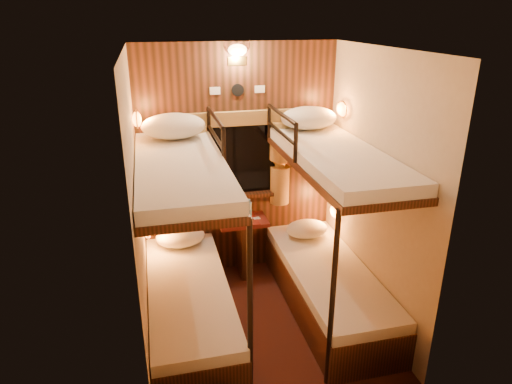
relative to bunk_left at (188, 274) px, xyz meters
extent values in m
plane|color=#37130F|center=(0.65, -0.07, -0.56)|extent=(2.10, 2.10, 0.00)
plane|color=silver|center=(0.65, -0.07, 1.84)|extent=(2.10, 2.10, 0.00)
plane|color=#C6B293|center=(0.65, 0.98, 0.64)|extent=(2.40, 0.00, 2.40)
plane|color=#C6B293|center=(0.65, -1.12, 0.64)|extent=(2.40, 0.00, 2.40)
plane|color=#C6B293|center=(-0.35, -0.07, 0.64)|extent=(0.00, 2.40, 2.40)
plane|color=#C6B293|center=(1.65, -0.07, 0.64)|extent=(0.00, 2.40, 2.40)
cube|color=black|center=(0.65, 0.97, 0.64)|extent=(2.00, 0.03, 2.40)
cube|color=black|center=(0.00, 0.00, -0.38)|extent=(0.70, 1.90, 0.35)
cube|color=white|center=(0.00, 0.00, -0.16)|extent=(0.68, 1.88, 0.10)
cube|color=black|center=(0.00, 0.00, 0.89)|extent=(0.70, 1.90, 0.06)
cube|color=white|center=(0.00, 0.00, 0.97)|extent=(0.68, 1.88, 0.10)
cylinder|color=black|center=(0.35, -0.90, 0.17)|extent=(0.04, 0.04, 1.45)
cylinder|color=black|center=(0.35, 0.88, 1.08)|extent=(0.04, 0.04, 0.32)
cylinder|color=black|center=(0.35, 0.03, 1.08)|extent=(0.04, 0.04, 0.32)
cylinder|color=black|center=(0.35, 0.46, 1.24)|extent=(0.04, 0.85, 0.04)
cylinder|color=black|center=(0.35, 0.46, 1.07)|extent=(0.03, 0.85, 0.03)
cube|color=black|center=(1.30, 0.00, -0.38)|extent=(0.70, 1.90, 0.35)
cube|color=white|center=(1.30, 0.00, -0.16)|extent=(0.68, 1.88, 0.10)
cube|color=black|center=(1.30, 0.00, 0.89)|extent=(0.70, 1.90, 0.06)
cube|color=white|center=(1.30, 0.00, 0.97)|extent=(0.68, 1.88, 0.10)
cylinder|color=black|center=(0.95, -0.90, 0.17)|extent=(0.04, 0.04, 1.45)
cylinder|color=black|center=(0.95, 0.88, 1.08)|extent=(0.04, 0.04, 0.32)
cylinder|color=black|center=(0.95, 0.03, 1.08)|extent=(0.04, 0.04, 0.32)
cylinder|color=black|center=(0.95, 0.46, 1.24)|extent=(0.04, 0.85, 0.04)
cylinder|color=black|center=(0.95, 0.46, 1.07)|extent=(0.03, 0.85, 0.03)
cube|color=black|center=(0.65, 0.95, 0.69)|extent=(0.98, 0.02, 0.78)
cube|color=black|center=(0.65, 0.94, 0.69)|extent=(0.90, 0.01, 0.70)
cube|color=black|center=(0.65, 0.90, 0.31)|extent=(1.00, 0.12, 0.04)
cube|color=olive|center=(0.65, 0.91, 1.12)|extent=(1.10, 0.06, 0.14)
cylinder|color=olive|center=(0.22, 0.90, 0.87)|extent=(0.22, 0.22, 0.40)
cylinder|color=olive|center=(0.22, 0.90, 0.64)|extent=(0.11, 0.11, 0.12)
cylinder|color=olive|center=(0.22, 0.90, 0.39)|extent=(0.20, 0.20, 0.40)
torus|color=gold|center=(0.22, 0.90, 0.64)|extent=(0.14, 0.14, 0.02)
cylinder|color=olive|center=(1.08, 0.90, 0.87)|extent=(0.22, 0.22, 0.40)
cylinder|color=olive|center=(1.08, 0.90, 0.64)|extent=(0.11, 0.11, 0.12)
cylinder|color=olive|center=(1.08, 0.90, 0.39)|extent=(0.20, 0.20, 0.40)
torus|color=gold|center=(1.08, 0.90, 0.64)|extent=(0.14, 0.14, 0.02)
cylinder|color=black|center=(0.65, 0.95, 1.39)|extent=(0.12, 0.02, 0.12)
cube|color=silver|center=(0.43, 0.95, 1.39)|extent=(0.10, 0.01, 0.07)
cube|color=silver|center=(0.87, 0.95, 1.39)|extent=(0.10, 0.01, 0.07)
cube|color=gold|center=(0.65, 0.95, 1.66)|extent=(0.18, 0.01, 0.08)
ellipsoid|color=#FFCC8C|center=(0.65, 0.93, 1.76)|extent=(0.18, 0.09, 0.11)
ellipsoid|color=orange|center=(-0.31, 0.63, 0.14)|extent=(0.08, 0.20, 0.13)
torus|color=gold|center=(-0.31, 0.63, 0.14)|extent=(0.02, 0.17, 0.17)
ellipsoid|color=orange|center=(-0.31, 0.63, 1.22)|extent=(0.08, 0.20, 0.13)
torus|color=gold|center=(-0.31, 0.63, 1.22)|extent=(0.02, 0.17, 0.17)
ellipsoid|color=orange|center=(1.61, 0.63, 0.14)|extent=(0.08, 0.20, 0.13)
torus|color=gold|center=(1.61, 0.63, 0.14)|extent=(0.02, 0.17, 0.17)
ellipsoid|color=orange|center=(1.61, 0.63, 1.22)|extent=(0.08, 0.20, 0.13)
torus|color=gold|center=(1.61, 0.63, 1.22)|extent=(0.02, 0.17, 0.17)
cube|color=#571514|center=(0.65, 0.78, 0.07)|extent=(0.50, 0.34, 0.04)
cube|color=black|center=(0.65, 0.78, -0.25)|extent=(0.08, 0.30, 0.61)
cube|color=#65120D|center=(0.65, 0.78, 0.09)|extent=(0.30, 0.34, 0.01)
cylinder|color=#99BFE5|center=(0.61, 0.76, 0.18)|extent=(0.06, 0.06, 0.18)
cylinder|color=#4388C9|center=(0.61, 0.76, 0.17)|extent=(0.06, 0.06, 0.06)
cylinder|color=#4388C9|center=(0.61, 0.76, 0.29)|extent=(0.03, 0.03, 0.03)
cylinder|color=#99BFE5|center=(0.71, 0.76, 0.19)|extent=(0.06, 0.06, 0.19)
cylinder|color=#4388C9|center=(0.71, 0.76, 0.18)|extent=(0.07, 0.07, 0.07)
cylinder|color=#4388C9|center=(0.71, 0.76, 0.30)|extent=(0.03, 0.03, 0.03)
cube|color=silver|center=(0.79, 0.77, 0.09)|extent=(0.08, 0.07, 0.01)
cube|color=silver|center=(0.73, 0.87, 0.09)|extent=(0.07, 0.06, 0.01)
ellipsoid|color=silver|center=(0.00, 0.73, -0.01)|extent=(0.49, 0.35, 0.19)
ellipsoid|color=silver|center=(1.30, 0.62, -0.02)|extent=(0.44, 0.32, 0.17)
ellipsoid|color=silver|center=(0.00, 0.65, 1.14)|extent=(0.57, 0.41, 0.23)
ellipsoid|color=silver|center=(1.30, 0.71, 1.14)|extent=(0.55, 0.40, 0.22)
camera|label=1|loc=(-0.21, -3.43, 2.08)|focal=32.00mm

